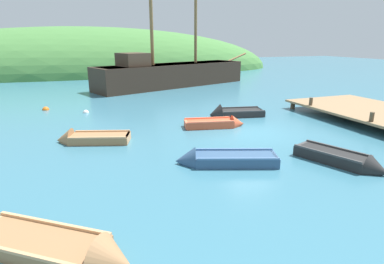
% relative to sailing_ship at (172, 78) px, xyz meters
% --- Properties ---
extents(ground_plane, '(120.00, 120.00, 0.00)m').
position_rel_sailing_ship_xyz_m(ground_plane, '(-1.14, -16.41, -0.81)').
color(ground_plane, teal).
extents(dock, '(5.43, 8.24, 1.61)m').
position_rel_sailing_ship_xyz_m(dock, '(6.52, -16.41, -0.34)').
color(dock, '#937551').
rests_on(dock, ground).
extents(shore_hill, '(55.60, 19.19, 12.06)m').
position_rel_sailing_ship_xyz_m(shore_hill, '(-6.94, 17.54, -0.81)').
color(shore_hill, '#477F3D').
rests_on(shore_hill, ground).
extents(sailing_ship, '(17.64, 8.41, 11.52)m').
position_rel_sailing_ship_xyz_m(sailing_ship, '(0.00, 0.00, 0.00)').
color(sailing_ship, '#38281E').
rests_on(sailing_ship, ground).
extents(rowboat_far, '(3.16, 1.53, 0.90)m').
position_rel_sailing_ship_xyz_m(rowboat_far, '(-2.23, -14.93, -0.69)').
color(rowboat_far, '#C64C2D').
rests_on(rowboat_far, ground).
extents(rowboat_outer_left, '(3.71, 2.20, 1.01)m').
position_rel_sailing_ship_xyz_m(rowboat_outer_left, '(-4.25, -19.50, -0.69)').
color(rowboat_outer_left, '#335175').
rests_on(rowboat_outer_left, ground).
extents(rowboat_center, '(3.26, 1.99, 1.04)m').
position_rel_sailing_ship_xyz_m(rowboat_center, '(-8.50, -15.25, -0.70)').
color(rowboat_center, '#9E7047').
rests_on(rowboat_center, ground).
extents(rowboat_outer_right, '(2.00, 3.26, 0.93)m').
position_rel_sailing_ship_xyz_m(rowboat_outer_right, '(-0.20, -21.09, -0.68)').
color(rowboat_outer_right, black).
rests_on(rowboat_outer_right, ground).
extents(rowboat_near_dock, '(3.61, 3.13, 1.07)m').
position_rel_sailing_ship_xyz_m(rowboat_near_dock, '(-9.36, -22.86, -0.73)').
color(rowboat_near_dock, '#9E7047').
rests_on(rowboat_near_dock, ground).
extents(rowboat_portside, '(3.30, 1.81, 1.18)m').
position_rel_sailing_ship_xyz_m(rowboat_portside, '(-0.43, -13.08, -0.69)').
color(rowboat_portside, black).
rests_on(rowboat_portside, ground).
extents(buoy_orange, '(0.42, 0.42, 0.42)m').
position_rel_sailing_ship_xyz_m(buoy_orange, '(-10.68, -7.47, -0.81)').
color(buoy_orange, orange).
rests_on(buoy_orange, ground).
extents(buoy_white, '(0.36, 0.36, 0.36)m').
position_rel_sailing_ship_xyz_m(buoy_white, '(-8.34, -9.21, -0.81)').
color(buoy_white, white).
rests_on(buoy_white, ground).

